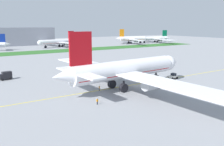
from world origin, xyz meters
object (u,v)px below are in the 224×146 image
(service_truck_baggage_loader, at_px, (6,76))
(ground_crew_wingwalker_port, at_px, (99,88))
(parked_airliner_far_centre, at_px, (59,42))
(parked_airliner_far_right, at_px, (131,39))
(ground_crew_marshaller_front, at_px, (176,83))
(ground_crew_wingwalker_starboard, at_px, (97,101))
(pushback_tug, at_px, (173,76))
(airliner_foreground, at_px, (124,70))
(service_truck_fuel_bowser, at_px, (170,60))
(parked_airliner_far_outer, at_px, (155,38))

(service_truck_baggage_loader, bearing_deg, ground_crew_wingwalker_port, -55.46)
(parked_airliner_far_centre, relative_size, parked_airliner_far_right, 1.21)
(ground_crew_marshaller_front, xyz_separation_m, ground_crew_wingwalker_starboard, (-32.22, -2.41, 0.09))
(pushback_tug, distance_m, parked_airliner_far_right, 173.64)
(ground_crew_wingwalker_port, relative_size, service_truck_baggage_loader, 0.36)
(ground_crew_wingwalker_port, bearing_deg, airliner_foreground, -15.33)
(parked_airliner_far_centre, bearing_deg, pushback_tug, -93.54)
(service_truck_baggage_loader, bearing_deg, airliner_foreground, -48.90)
(service_truck_baggage_loader, bearing_deg, parked_airliner_far_right, 38.17)
(ground_crew_marshaller_front, bearing_deg, ground_crew_wingwalker_starboard, -175.73)
(airliner_foreground, distance_m, pushback_tug, 25.38)
(service_truck_fuel_bowser, relative_size, parked_airliner_far_centre, 0.08)
(ground_crew_marshaller_front, relative_size, service_truck_fuel_bowser, 0.28)
(service_truck_baggage_loader, bearing_deg, ground_crew_wingwalker_starboard, -70.55)
(ground_crew_wingwalker_port, distance_m, ground_crew_marshaller_front, 26.77)
(pushback_tug, xyz_separation_m, parked_airliner_far_centre, (9.38, 151.57, 4.00))
(service_truck_fuel_bowser, bearing_deg, parked_airliner_far_outer, 50.83)
(airliner_foreground, xyz_separation_m, ground_crew_wingwalker_starboard, (-14.82, -9.09, -5.32))
(ground_crew_wingwalker_port, bearing_deg, service_truck_baggage_loader, 124.54)
(parked_airliner_far_outer, bearing_deg, pushback_tug, -130.35)
(airliner_foreground, distance_m, ground_crew_wingwalker_port, 9.75)
(ground_crew_wingwalker_port, height_order, service_truck_baggage_loader, service_truck_baggage_loader)
(pushback_tug, relative_size, ground_crew_wingwalker_starboard, 3.40)
(service_truck_baggage_loader, bearing_deg, parked_airliner_far_centre, 61.54)
(ground_crew_wingwalker_starboard, height_order, service_truck_fuel_bowser, service_truck_fuel_bowser)
(ground_crew_marshaller_front, relative_size, parked_airliner_far_right, 0.03)
(ground_crew_wingwalker_starboard, relative_size, parked_airliner_far_right, 0.03)
(airliner_foreground, xyz_separation_m, service_truck_baggage_loader, (-30.30, 34.74, -4.71))
(pushback_tug, distance_m, service_truck_baggage_loader, 64.05)
(parked_airliner_far_centre, bearing_deg, parked_airliner_far_outer, -2.12)
(ground_crew_wingwalker_port, bearing_deg, ground_crew_marshaller_front, -19.28)
(pushback_tug, bearing_deg, airliner_foreground, -175.42)
(pushback_tug, height_order, parked_airliner_far_centre, parked_airliner_far_centre)
(ground_crew_wingwalker_starboard, height_order, service_truck_baggage_loader, service_truck_baggage_loader)
(service_truck_fuel_bowser, xyz_separation_m, parked_airliner_far_centre, (-19.30, 122.69, 3.55))
(pushback_tug, height_order, ground_crew_wingwalker_port, pushback_tug)
(service_truck_fuel_bowser, bearing_deg, pushback_tug, -134.80)
(ground_crew_marshaller_front, xyz_separation_m, service_truck_fuel_bowser, (36.00, 37.54, 0.49))
(ground_crew_wingwalker_starboard, distance_m, parked_airliner_far_right, 205.72)
(ground_crew_marshaller_front, height_order, parked_airliner_far_centre, parked_airliner_far_centre)
(ground_crew_wingwalker_starboard, height_order, parked_airliner_far_centre, parked_airliner_far_centre)
(pushback_tug, relative_size, ground_crew_marshaller_front, 3.71)
(parked_airliner_far_right, bearing_deg, ground_crew_wingwalker_starboard, -129.47)
(airliner_foreground, height_order, ground_crew_wingwalker_starboard, airliner_foreground)
(pushback_tug, bearing_deg, parked_airliner_far_outer, 49.65)
(ground_crew_wingwalker_port, bearing_deg, parked_airliner_far_right, 50.00)
(ground_crew_marshaller_front, bearing_deg, service_truck_fuel_bowser, 46.20)
(service_truck_fuel_bowser, height_order, parked_airliner_far_right, parked_airliner_far_right)
(parked_airliner_far_right, relative_size, parked_airliner_far_outer, 0.83)
(ground_crew_marshaller_front, bearing_deg, parked_airliner_far_centre, 84.05)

